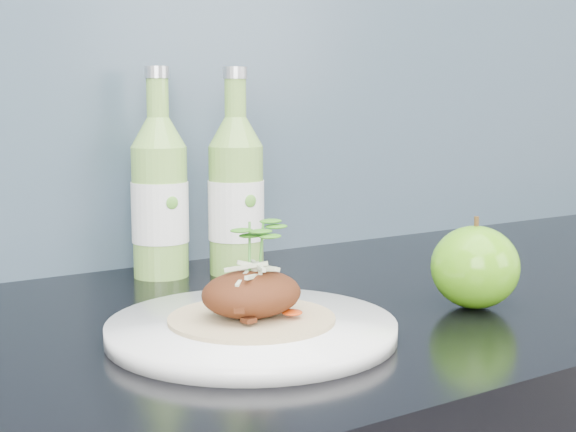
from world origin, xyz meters
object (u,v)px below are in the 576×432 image
dinner_plate (252,329)px  green_apple (475,267)px  cider_bottle_left (160,198)px  cider_bottle_right (236,196)px

dinner_plate → green_apple: green_apple is taller
green_apple → cider_bottle_left: size_ratio=0.38×
cider_bottle_right → cider_bottle_left: bearing=-178.6°
green_apple → cider_bottle_right: size_ratio=0.38×
green_apple → cider_bottle_right: 0.32m
green_apple → cider_bottle_left: (-0.21, 0.33, 0.05)m
dinner_plate → cider_bottle_left: bearing=81.5°
dinner_plate → green_apple: bearing=-8.2°
cider_bottle_left → cider_bottle_right: (0.09, -0.04, 0.00)m
dinner_plate → cider_bottle_left: 0.31m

